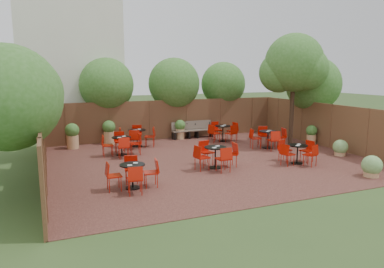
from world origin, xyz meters
name	(u,v)px	position (x,y,z in m)	size (l,w,h in m)	color
ground	(210,160)	(0.00, 0.00, 0.00)	(80.00, 80.00, 0.00)	#354F23
courtyard_paving	(210,160)	(0.00, 0.00, 0.01)	(12.00, 10.00, 0.02)	#351A15
fence_back	(169,119)	(0.00, 5.00, 1.00)	(12.00, 0.08, 2.00)	#4C2A1C
fence_left	(43,147)	(-6.00, 0.00, 1.00)	(0.08, 10.00, 2.00)	#4C2A1C
fence_right	(331,126)	(6.00, 0.00, 1.00)	(0.08, 10.00, 2.00)	#4C2A1C
neighbour_building	(70,61)	(-4.50, 8.00, 4.00)	(5.00, 4.00, 8.00)	silver
overhang_foliage	(148,87)	(-1.66, 2.80, 2.79)	(15.99, 10.87, 2.72)	#346721
courtyard_tree	(294,66)	(4.73, 1.18, 3.68)	(2.79, 2.69, 5.14)	black
park_bench_left	(185,130)	(0.72, 4.62, 0.46)	(1.41, 0.51, 0.86)	brown
park_bench_right	(199,129)	(1.54, 4.62, 0.48)	(1.44, 0.48, 0.89)	brown
bistro_tables	(199,145)	(-0.11, 0.82, 0.47)	(8.51, 7.43, 0.91)	black
planters	(149,132)	(-1.41, 3.85, 0.60)	(11.05, 4.43, 1.14)	tan
low_shrubs	(375,160)	(4.85, -3.42, 0.35)	(2.21, 3.81, 0.71)	tan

